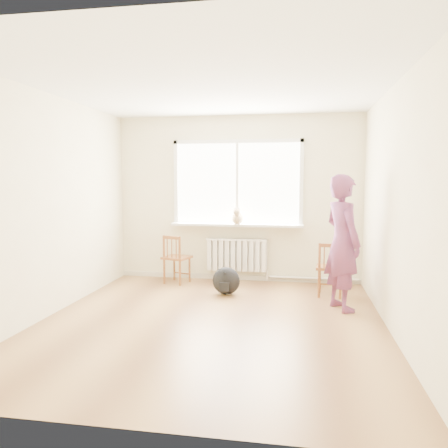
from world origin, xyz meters
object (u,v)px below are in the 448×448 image
at_px(chair_right, 330,269).
at_px(backpack, 226,281).
at_px(person, 343,243).
at_px(chair_left, 175,259).
at_px(cat, 238,217).

height_order(chair_right, backpack, chair_right).
bearing_deg(person, chair_right, -16.67).
bearing_deg(chair_left, chair_right, -172.98).
bearing_deg(chair_left, cat, -149.20).
bearing_deg(person, backpack, 47.11).
xyz_separation_m(cat, backpack, (-0.06, -0.78, -0.86)).
xyz_separation_m(chair_left, chair_right, (2.39, -0.40, -0.00)).
bearing_deg(person, cat, 24.29).
xyz_separation_m(chair_right, person, (0.10, -0.59, 0.47)).
height_order(chair_left, backpack, chair_left).
distance_m(person, cat, 1.97).
bearing_deg(cat, chair_right, -25.81).
xyz_separation_m(chair_left, backpack, (0.91, -0.53, -0.20)).
distance_m(chair_left, backpack, 1.08).
height_order(cat, backpack, cat).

